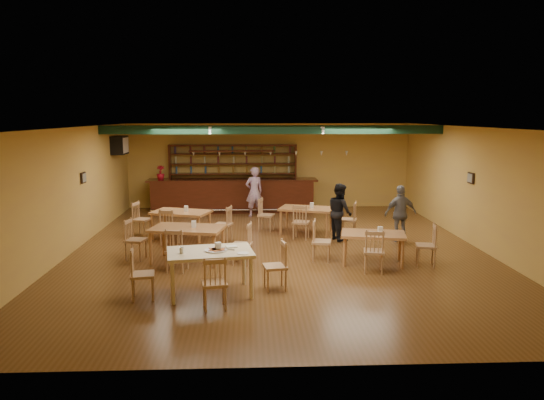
{
  "coord_description": "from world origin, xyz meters",
  "views": [
    {
      "loc": [
        -0.69,
        -12.35,
        3.29
      ],
      "look_at": [
        -0.13,
        0.6,
        1.15
      ],
      "focal_mm": 34.01,
      "sensor_mm": 36.0,
      "label": 1
    }
  ],
  "objects_px": {
    "patron_bar": "(254,192)",
    "near_table": "(210,272)",
    "bar_counter": "(233,195)",
    "dining_table_c": "(188,244)",
    "patron_right_a": "(340,212)",
    "dining_table_a": "(181,225)",
    "dining_table_b": "(306,220)",
    "dining_table_d": "(373,248)"
  },
  "relations": [
    {
      "from": "patron_bar",
      "to": "near_table",
      "type": "bearing_deg",
      "value": 62.2
    },
    {
      "from": "bar_counter",
      "to": "dining_table_c",
      "type": "height_order",
      "value": "bar_counter"
    },
    {
      "from": "dining_table_c",
      "to": "patron_right_a",
      "type": "bearing_deg",
      "value": 38.53
    },
    {
      "from": "bar_counter",
      "to": "patron_right_a",
      "type": "relative_size",
      "value": 3.8
    },
    {
      "from": "bar_counter",
      "to": "patron_bar",
      "type": "relative_size",
      "value": 3.55
    },
    {
      "from": "bar_counter",
      "to": "patron_bar",
      "type": "xyz_separation_m",
      "value": [
        0.73,
        -0.83,
        0.25
      ]
    },
    {
      "from": "dining_table_a",
      "to": "dining_table_b",
      "type": "distance_m",
      "value": 3.46
    },
    {
      "from": "dining_table_a",
      "to": "dining_table_d",
      "type": "relative_size",
      "value": 1.07
    },
    {
      "from": "dining_table_a",
      "to": "patron_bar",
      "type": "xyz_separation_m",
      "value": [
        1.99,
        3.02,
        0.44
      ]
    },
    {
      "from": "dining_table_a",
      "to": "dining_table_d",
      "type": "bearing_deg",
      "value": -11.28
    },
    {
      "from": "dining_table_a",
      "to": "dining_table_b",
      "type": "xyz_separation_m",
      "value": [
        3.43,
        0.47,
        -0.01
      ]
    },
    {
      "from": "dining_table_a",
      "to": "near_table",
      "type": "height_order",
      "value": "near_table"
    },
    {
      "from": "dining_table_c",
      "to": "dining_table_d",
      "type": "relative_size",
      "value": 1.15
    },
    {
      "from": "dining_table_a",
      "to": "dining_table_d",
      "type": "distance_m",
      "value": 5.26
    },
    {
      "from": "dining_table_d",
      "to": "bar_counter",
      "type": "bearing_deg",
      "value": 129.21
    },
    {
      "from": "dining_table_c",
      "to": "patron_bar",
      "type": "height_order",
      "value": "patron_bar"
    },
    {
      "from": "dining_table_c",
      "to": "dining_table_b",
      "type": "bearing_deg",
      "value": 53.92
    },
    {
      "from": "bar_counter",
      "to": "dining_table_a",
      "type": "relative_size",
      "value": 3.86
    },
    {
      "from": "dining_table_d",
      "to": "near_table",
      "type": "bearing_deg",
      "value": -140.14
    },
    {
      "from": "patron_bar",
      "to": "dining_table_d",
      "type": "bearing_deg",
      "value": 93.89
    },
    {
      "from": "dining_table_c",
      "to": "patron_right_a",
      "type": "distance_m",
      "value": 4.27
    },
    {
      "from": "dining_table_a",
      "to": "dining_table_b",
      "type": "height_order",
      "value": "dining_table_a"
    },
    {
      "from": "patron_bar",
      "to": "patron_right_a",
      "type": "xyz_separation_m",
      "value": [
        2.24,
        -3.35,
        -0.06
      ]
    },
    {
      "from": "dining_table_b",
      "to": "patron_right_a",
      "type": "height_order",
      "value": "patron_right_a"
    },
    {
      "from": "patron_bar",
      "to": "patron_right_a",
      "type": "bearing_deg",
      "value": 102.78
    },
    {
      "from": "near_table",
      "to": "patron_right_a",
      "type": "height_order",
      "value": "patron_right_a"
    },
    {
      "from": "dining_table_d",
      "to": "near_table",
      "type": "distance_m",
      "value": 3.95
    },
    {
      "from": "bar_counter",
      "to": "near_table",
      "type": "xyz_separation_m",
      "value": [
        -0.15,
        -8.28,
        -0.15
      ]
    },
    {
      "from": "dining_table_d",
      "to": "patron_bar",
      "type": "height_order",
      "value": "patron_bar"
    },
    {
      "from": "patron_bar",
      "to": "patron_right_a",
      "type": "distance_m",
      "value": 4.03
    },
    {
      "from": "dining_table_b",
      "to": "patron_right_a",
      "type": "xyz_separation_m",
      "value": [
        0.8,
        -0.8,
        0.39
      ]
    },
    {
      "from": "patron_bar",
      "to": "patron_right_a",
      "type": "height_order",
      "value": "patron_bar"
    },
    {
      "from": "dining_table_d",
      "to": "patron_bar",
      "type": "relative_size",
      "value": 0.86
    },
    {
      "from": "bar_counter",
      "to": "dining_table_c",
      "type": "distance_m",
      "value": 6.16
    },
    {
      "from": "dining_table_c",
      "to": "dining_table_d",
      "type": "bearing_deg",
      "value": 7.19
    },
    {
      "from": "bar_counter",
      "to": "near_table",
      "type": "relative_size",
      "value": 3.73
    },
    {
      "from": "near_table",
      "to": "patron_right_a",
      "type": "xyz_separation_m",
      "value": [
        3.12,
        4.11,
        0.34
      ]
    },
    {
      "from": "dining_table_b",
      "to": "patron_bar",
      "type": "height_order",
      "value": "patron_bar"
    },
    {
      "from": "dining_table_b",
      "to": "dining_table_c",
      "type": "height_order",
      "value": "dining_table_c"
    },
    {
      "from": "near_table",
      "to": "patron_right_a",
      "type": "bearing_deg",
      "value": 43.36
    },
    {
      "from": "dining_table_c",
      "to": "bar_counter",
      "type": "bearing_deg",
      "value": 93.81
    },
    {
      "from": "bar_counter",
      "to": "dining_table_d",
      "type": "xyz_separation_m",
      "value": [
        3.33,
        -6.42,
        -0.22
      ]
    }
  ]
}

